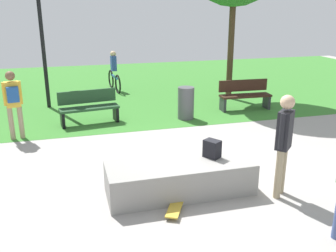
{
  "coord_description": "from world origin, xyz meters",
  "views": [
    {
      "loc": [
        -2.37,
        -6.6,
        3.17
      ],
      "look_at": [
        -0.61,
        -0.16,
        0.98
      ],
      "focal_mm": 39.98,
      "sensor_mm": 36.0,
      "label": 1
    }
  ],
  "objects_px": {
    "cyclist_on_bicycle": "(114,74)",
    "lamp_post": "(41,23)",
    "park_bench_near_lamppost": "(89,106)",
    "pedestrian_with_backpack": "(13,99)",
    "park_bench_center_lawn": "(245,94)",
    "skater_watching": "(284,138)",
    "concrete_ledge": "(180,178)",
    "skateboard_by_ledge": "(176,205)",
    "backpack_on_ledge": "(212,149)",
    "trash_bin": "(186,103)"
  },
  "relations": [
    {
      "from": "backpack_on_ledge",
      "to": "cyclist_on_bicycle",
      "type": "xyz_separation_m",
      "value": [
        -0.64,
        8.41,
        -0.09
      ]
    },
    {
      "from": "trash_bin",
      "to": "backpack_on_ledge",
      "type": "bearing_deg",
      "value": -101.61
    },
    {
      "from": "cyclist_on_bicycle",
      "to": "trash_bin",
      "type": "bearing_deg",
      "value": -70.89
    },
    {
      "from": "park_bench_near_lamppost",
      "to": "concrete_ledge",
      "type": "bearing_deg",
      "value": -74.55
    },
    {
      "from": "lamp_post",
      "to": "skateboard_by_ledge",
      "type": "bearing_deg",
      "value": -73.03
    },
    {
      "from": "pedestrian_with_backpack",
      "to": "trash_bin",
      "type": "bearing_deg",
      "value": 6.95
    },
    {
      "from": "skater_watching",
      "to": "skateboard_by_ledge",
      "type": "height_order",
      "value": "skater_watching"
    },
    {
      "from": "trash_bin",
      "to": "skater_watching",
      "type": "bearing_deg",
      "value": -88.11
    },
    {
      "from": "park_bench_near_lamppost",
      "to": "trash_bin",
      "type": "distance_m",
      "value": 2.73
    },
    {
      "from": "backpack_on_ledge",
      "to": "cyclist_on_bicycle",
      "type": "relative_size",
      "value": 0.18
    },
    {
      "from": "skateboard_by_ledge",
      "to": "skater_watching",
      "type": "bearing_deg",
      "value": -0.81
    },
    {
      "from": "skater_watching",
      "to": "cyclist_on_bicycle",
      "type": "height_order",
      "value": "skater_watching"
    },
    {
      "from": "park_bench_center_lawn",
      "to": "skateboard_by_ledge",
      "type": "bearing_deg",
      "value": -125.85
    },
    {
      "from": "skateboard_by_ledge",
      "to": "trash_bin",
      "type": "bearing_deg",
      "value": 70.33
    },
    {
      "from": "concrete_ledge",
      "to": "park_bench_center_lawn",
      "type": "bearing_deg",
      "value": 52.99
    },
    {
      "from": "skater_watching",
      "to": "park_bench_center_lawn",
      "type": "height_order",
      "value": "skater_watching"
    },
    {
      "from": "skateboard_by_ledge",
      "to": "trash_bin",
      "type": "distance_m",
      "value": 5.05
    },
    {
      "from": "concrete_ledge",
      "to": "lamp_post",
      "type": "bearing_deg",
      "value": 109.94
    },
    {
      "from": "park_bench_center_lawn",
      "to": "pedestrian_with_backpack",
      "type": "bearing_deg",
      "value": -171.05
    },
    {
      "from": "skater_watching",
      "to": "trash_bin",
      "type": "relative_size",
      "value": 1.93
    },
    {
      "from": "park_bench_near_lamppost",
      "to": "pedestrian_with_backpack",
      "type": "bearing_deg",
      "value": -155.11
    },
    {
      "from": "park_bench_center_lawn",
      "to": "concrete_ledge",
      "type": "bearing_deg",
      "value": -127.01
    },
    {
      "from": "concrete_ledge",
      "to": "backpack_on_ledge",
      "type": "xyz_separation_m",
      "value": [
        0.62,
        0.11,
        0.44
      ]
    },
    {
      "from": "skater_watching",
      "to": "pedestrian_with_backpack",
      "type": "xyz_separation_m",
      "value": [
        -4.67,
        4.21,
        -0.05
      ]
    },
    {
      "from": "backpack_on_ledge",
      "to": "trash_bin",
      "type": "xyz_separation_m",
      "value": [
        0.85,
        4.12,
        -0.26
      ]
    },
    {
      "from": "concrete_ledge",
      "to": "park_bench_near_lamppost",
      "type": "distance_m",
      "value": 4.68
    },
    {
      "from": "park_bench_center_lawn",
      "to": "park_bench_near_lamppost",
      "type": "bearing_deg",
      "value": -177.54
    },
    {
      "from": "park_bench_near_lamppost",
      "to": "lamp_post",
      "type": "distance_m",
      "value": 3.18
    },
    {
      "from": "skateboard_by_ledge",
      "to": "cyclist_on_bicycle",
      "type": "distance_m",
      "value": 9.05
    },
    {
      "from": "backpack_on_ledge",
      "to": "skater_watching",
      "type": "bearing_deg",
      "value": 24.08
    },
    {
      "from": "park_bench_center_lawn",
      "to": "trash_bin",
      "type": "relative_size",
      "value": 1.75
    },
    {
      "from": "concrete_ledge",
      "to": "cyclist_on_bicycle",
      "type": "xyz_separation_m",
      "value": [
        -0.02,
        8.52,
        0.35
      ]
    },
    {
      "from": "backpack_on_ledge",
      "to": "skater_watching",
      "type": "xyz_separation_m",
      "value": [
        1.0,
        -0.65,
        0.33
      ]
    },
    {
      "from": "pedestrian_with_backpack",
      "to": "skater_watching",
      "type": "bearing_deg",
      "value": -42.08
    },
    {
      "from": "skater_watching",
      "to": "cyclist_on_bicycle",
      "type": "xyz_separation_m",
      "value": [
        -1.65,
        9.06,
        -0.42
      ]
    },
    {
      "from": "cyclist_on_bicycle",
      "to": "pedestrian_with_backpack",
      "type": "bearing_deg",
      "value": -121.94
    },
    {
      "from": "concrete_ledge",
      "to": "lamp_post",
      "type": "xyz_separation_m",
      "value": [
        -2.39,
        6.57,
        2.33
      ]
    },
    {
      "from": "concrete_ledge",
      "to": "park_bench_center_lawn",
      "type": "relative_size",
      "value": 1.57
    },
    {
      "from": "concrete_ledge",
      "to": "skater_watching",
      "type": "bearing_deg",
      "value": -18.32
    },
    {
      "from": "skateboard_by_ledge",
      "to": "park_bench_center_lawn",
      "type": "height_order",
      "value": "park_bench_center_lawn"
    },
    {
      "from": "backpack_on_ledge",
      "to": "park_bench_near_lamppost",
      "type": "bearing_deg",
      "value": 169.94
    },
    {
      "from": "lamp_post",
      "to": "pedestrian_with_backpack",
      "type": "distance_m",
      "value": 3.38
    },
    {
      "from": "backpack_on_ledge",
      "to": "park_bench_near_lamppost",
      "type": "xyz_separation_m",
      "value": [
        -1.87,
        4.4,
        -0.24
      ]
    },
    {
      "from": "park_bench_center_lawn",
      "to": "lamp_post",
      "type": "bearing_deg",
      "value": 162.61
    },
    {
      "from": "skater_watching",
      "to": "concrete_ledge",
      "type": "bearing_deg",
      "value": 161.68
    },
    {
      "from": "park_bench_near_lamppost",
      "to": "cyclist_on_bicycle",
      "type": "bearing_deg",
      "value": 72.99
    },
    {
      "from": "concrete_ledge",
      "to": "trash_bin",
      "type": "height_order",
      "value": "trash_bin"
    },
    {
      "from": "skateboard_by_ledge",
      "to": "park_bench_center_lawn",
      "type": "bearing_deg",
      "value": 54.15
    },
    {
      "from": "concrete_ledge",
      "to": "skateboard_by_ledge",
      "type": "xyz_separation_m",
      "value": [
        -0.22,
        -0.51,
        -0.22
      ]
    },
    {
      "from": "cyclist_on_bicycle",
      "to": "lamp_post",
      "type": "bearing_deg",
      "value": -140.57
    }
  ]
}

